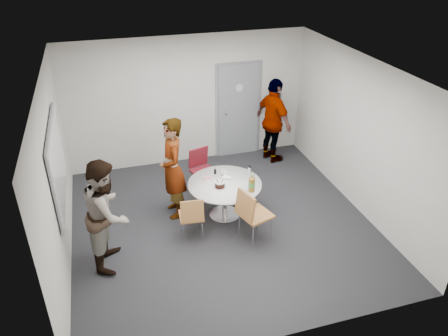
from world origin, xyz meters
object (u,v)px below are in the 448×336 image
object	(u,v)px
chair_near_right	(251,211)
chair_far	(202,166)
table	(226,188)
person_right	(274,121)
person_main	(173,169)
whiteboard	(58,164)
door	(238,110)
chair_near_left	(192,215)
person_left	(107,213)

from	to	relation	value
chair_near_right	chair_far	world-z (taller)	chair_near_right
table	person_right	size ratio (longest dim) A/B	0.69
person_right	chair_near_right	bearing A→B (deg)	135.66
table	person_main	xyz separation A→B (m)	(-0.85, 0.34, 0.33)
whiteboard	person_main	size ratio (longest dim) A/B	1.05
table	chair_far	bearing A→B (deg)	102.27
whiteboard	table	size ratio (longest dim) A/B	1.49
chair_far	chair_near_right	bearing A→B (deg)	84.52
whiteboard	chair_far	bearing A→B (deg)	21.75
whiteboard	person_right	xyz separation A→B (m)	(4.17, 1.75, -0.53)
door	chair_near_right	distance (m)	3.20
chair_near_left	person_right	xyz separation A→B (m)	(2.29, 2.22, 0.43)
chair_far	person_main	distance (m)	0.96
person_main	chair_far	bearing A→B (deg)	132.53
table	person_right	distance (m)	2.36
person_left	chair_near_right	bearing A→B (deg)	-81.40
person_main	person_right	xyz separation A→B (m)	(2.42, 1.40, 0.01)
door	chair_near_right	bearing A→B (deg)	-104.44
whiteboard	person_left	bearing A→B (deg)	-45.36
door	table	distance (m)	2.50
chair_near_right	person_main	distance (m)	1.56
person_main	person_left	size ratio (longest dim) A/B	1.05
whiteboard	person_right	distance (m)	4.55
chair_far	door	bearing A→B (deg)	-148.69
whiteboard	chair_far	xyz separation A→B (m)	(2.40, 0.96, -0.91)
table	chair_near_left	world-z (taller)	table
chair_near_left	person_left	world-z (taller)	person_left
door	chair_near_right	size ratio (longest dim) A/B	2.22
table	chair_near_right	bearing A→B (deg)	-78.39
door	whiteboard	distance (m)	4.25
table	chair_far	size ratio (longest dim) A/B	1.44
person_main	person_right	distance (m)	2.79
table	person_main	size ratio (longest dim) A/B	0.70
whiteboard	table	world-z (taller)	whiteboard
door	chair_near_left	bearing A→B (deg)	-121.37
door	whiteboard	bearing A→B (deg)	-147.34
door	chair_near_left	xyz separation A→B (m)	(-1.68, -2.75, -0.54)
door	person_right	size ratio (longest dim) A/B	1.16
table	person_main	bearing A→B (deg)	158.45
whiteboard	chair_near_right	distance (m)	3.01
chair_near_right	person_main	xyz separation A→B (m)	(-1.02, 1.14, 0.32)
chair_near_left	door	bearing A→B (deg)	64.03
chair_near_left	person_left	distance (m)	1.34
chair_near_left	person_left	bearing A→B (deg)	-168.25
table	chair_near_right	distance (m)	0.82
whiteboard	table	bearing A→B (deg)	0.28
chair_near_right	chair_far	bearing A→B (deg)	174.64
chair_near_right	whiteboard	bearing A→B (deg)	-123.27
chair_near_right	person_left	size ratio (longest dim) A/B	0.55
chair_near_right	door	bearing A→B (deg)	148.23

